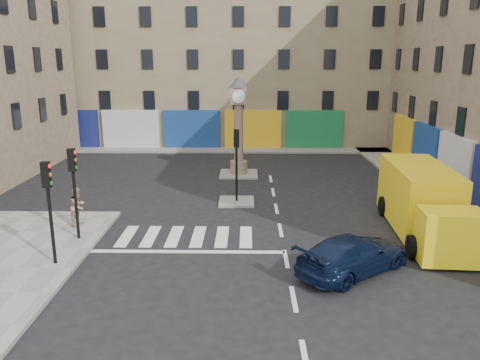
{
  "coord_description": "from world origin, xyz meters",
  "views": [
    {
      "loc": [
        -1.46,
        -15.12,
        7.21
      ],
      "look_at": [
        -1.78,
        4.98,
        2.0
      ],
      "focal_mm": 35.0,
      "sensor_mm": 36.0,
      "label": 1
    }
  ],
  "objects_px": {
    "navy_sedan": "(353,254)",
    "yellow_van": "(423,202)",
    "traffic_light_island": "(236,154)",
    "pedestrian_tan": "(78,206)",
    "clock_pillar": "(239,120)",
    "traffic_light_left_near": "(48,197)",
    "traffic_light_left_far": "(74,179)"
  },
  "relations": [
    {
      "from": "traffic_light_left_near",
      "to": "yellow_van",
      "type": "bearing_deg",
      "value": 14.65
    },
    {
      "from": "traffic_light_left_far",
      "to": "traffic_light_left_near",
      "type": "bearing_deg",
      "value": -90.0
    },
    {
      "from": "navy_sedan",
      "to": "traffic_light_island",
      "type": "bearing_deg",
      "value": -10.16
    },
    {
      "from": "traffic_light_island",
      "to": "pedestrian_tan",
      "type": "xyz_separation_m",
      "value": [
        -6.83,
        -3.81,
        -1.6
      ]
    },
    {
      "from": "navy_sedan",
      "to": "clock_pillar",
      "type": "bearing_deg",
      "value": -21.11
    },
    {
      "from": "traffic_light_left_near",
      "to": "traffic_light_left_far",
      "type": "xyz_separation_m",
      "value": [
        0.0,
        2.4,
        0.0
      ]
    },
    {
      "from": "traffic_light_left_near",
      "to": "traffic_light_island",
      "type": "bearing_deg",
      "value": 51.07
    },
    {
      "from": "pedestrian_tan",
      "to": "traffic_light_left_far",
      "type": "bearing_deg",
      "value": -148.73
    },
    {
      "from": "traffic_light_left_near",
      "to": "yellow_van",
      "type": "height_order",
      "value": "traffic_light_left_near"
    },
    {
      "from": "traffic_light_island",
      "to": "clock_pillar",
      "type": "bearing_deg",
      "value": 90.0
    },
    {
      "from": "traffic_light_left_far",
      "to": "navy_sedan",
      "type": "height_order",
      "value": "traffic_light_left_far"
    },
    {
      "from": "clock_pillar",
      "to": "pedestrian_tan",
      "type": "height_order",
      "value": "clock_pillar"
    },
    {
      "from": "traffic_light_left_near",
      "to": "yellow_van",
      "type": "distance_m",
      "value": 14.83
    },
    {
      "from": "clock_pillar",
      "to": "yellow_van",
      "type": "relative_size",
      "value": 0.8
    },
    {
      "from": "traffic_light_left_far",
      "to": "pedestrian_tan",
      "type": "bearing_deg",
      "value": 108.37
    },
    {
      "from": "traffic_light_left_near",
      "to": "traffic_light_island",
      "type": "height_order",
      "value": "traffic_light_left_near"
    },
    {
      "from": "traffic_light_left_far",
      "to": "yellow_van",
      "type": "relative_size",
      "value": 0.48
    },
    {
      "from": "traffic_light_left_far",
      "to": "yellow_van",
      "type": "xyz_separation_m",
      "value": [
        14.3,
        1.34,
        -1.26
      ]
    },
    {
      "from": "navy_sedan",
      "to": "pedestrian_tan",
      "type": "height_order",
      "value": "pedestrian_tan"
    },
    {
      "from": "traffic_light_left_near",
      "to": "clock_pillar",
      "type": "bearing_deg",
      "value": 65.45
    },
    {
      "from": "traffic_light_left_near",
      "to": "navy_sedan",
      "type": "relative_size",
      "value": 0.82
    },
    {
      "from": "yellow_van",
      "to": "navy_sedan",
      "type": "bearing_deg",
      "value": -129.63
    },
    {
      "from": "traffic_light_left_far",
      "to": "yellow_van",
      "type": "height_order",
      "value": "traffic_light_left_far"
    },
    {
      "from": "clock_pillar",
      "to": "traffic_light_island",
      "type": "bearing_deg",
      "value": -90.0
    },
    {
      "from": "navy_sedan",
      "to": "pedestrian_tan",
      "type": "xyz_separation_m",
      "value": [
        -11.06,
        4.25,
        0.33
      ]
    },
    {
      "from": "yellow_van",
      "to": "traffic_light_left_near",
      "type": "bearing_deg",
      "value": -161.65
    },
    {
      "from": "clock_pillar",
      "to": "yellow_van",
      "type": "bearing_deg",
      "value": -51.51
    },
    {
      "from": "yellow_van",
      "to": "clock_pillar",
      "type": "bearing_deg",
      "value": 132.19
    },
    {
      "from": "clock_pillar",
      "to": "yellow_van",
      "type": "xyz_separation_m",
      "value": [
        8.0,
        -10.06,
        -2.19
      ]
    },
    {
      "from": "navy_sedan",
      "to": "yellow_van",
      "type": "bearing_deg",
      "value": -81.2
    },
    {
      "from": "traffic_light_left_far",
      "to": "clock_pillar",
      "type": "height_order",
      "value": "clock_pillar"
    },
    {
      "from": "traffic_light_island",
      "to": "navy_sedan",
      "type": "bearing_deg",
      "value": -62.29
    }
  ]
}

